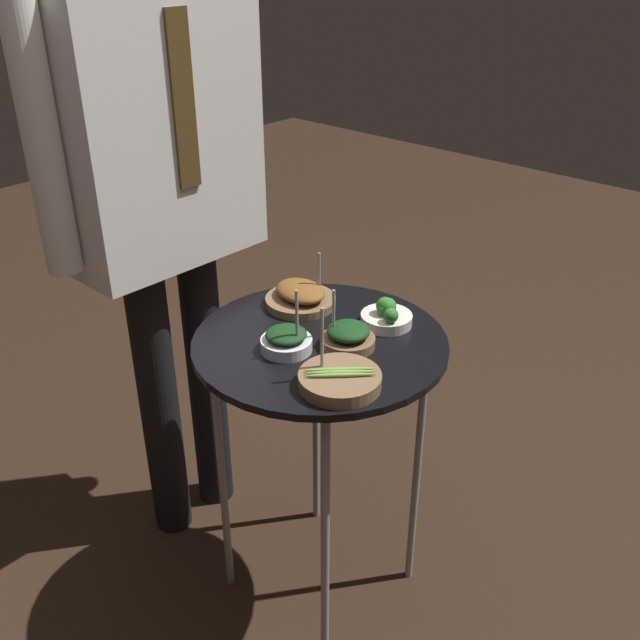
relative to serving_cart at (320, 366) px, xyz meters
The scene contains 8 objects.
ground_plane 0.70m from the serving_cart, ahead, with size 8.00×8.00×0.00m, color black.
serving_cart is the anchor object (origin of this frame).
bowl_spinach_front_left 0.12m from the serving_cart, 74.44° to the right, with size 0.12×0.12×0.14m.
bowl_spinach_mid_right 0.13m from the serving_cart, 165.27° to the left, with size 0.12×0.12×0.16m.
bowl_roast_back_left 0.20m from the serving_cart, 58.04° to the left, with size 0.18×0.18×0.13m.
bowl_asparagus_far_rim 0.21m from the serving_cart, 125.78° to the right, with size 0.17×0.17×0.16m.
bowl_broccoli_front_center 0.20m from the serving_cart, 23.87° to the right, with size 0.12×0.12×0.07m.
waiter_figure 0.63m from the serving_cart, 96.33° to the left, with size 0.64×0.24×1.74m.
Camera 1 is at (-1.04, -0.95, 1.59)m, focal length 40.00 mm.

